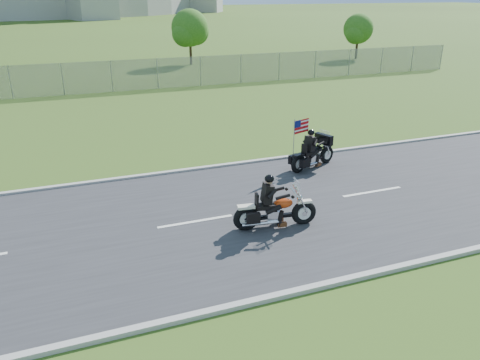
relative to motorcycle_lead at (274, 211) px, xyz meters
name	(u,v)px	position (x,y,z in m)	size (l,w,h in m)	color
ground	(260,212)	(0.03, 1.06, -0.51)	(420.00, 420.00, 0.00)	#314515
road	(260,211)	(0.03, 1.06, -0.49)	(120.00, 8.00, 0.04)	#28282B
curb_north	(218,166)	(0.03, 5.11, -0.46)	(120.00, 0.18, 0.12)	#9E9B93
curb_south	(330,284)	(0.03, -2.99, -0.46)	(120.00, 0.18, 0.12)	#9E9B93
fence	(63,79)	(-4.97, 21.06, 0.49)	(60.00, 0.03, 2.00)	gray
tree_fence_near	(190,30)	(6.08, 31.10, 2.46)	(3.52, 3.28, 4.75)	#382316
tree_fence_far	(358,30)	(22.07, 29.09, 2.13)	(3.08, 2.87, 4.20)	#382316
motorcycle_lead	(274,211)	(0.00, 0.00, 0.00)	(2.40, 0.79, 1.61)	black
motorcycle_follow	(313,155)	(3.33, 3.81, 0.01)	(2.19, 1.12, 1.90)	black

